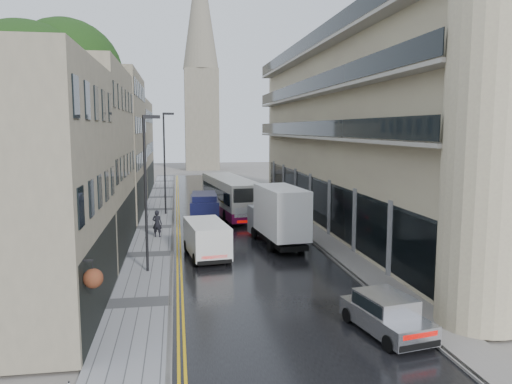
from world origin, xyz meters
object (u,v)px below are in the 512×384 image
object	(u,v)px
white_lorry	(270,221)
lamp_post_far	(165,164)
navy_van	(191,213)
cream_bus	(225,202)
pedestrian	(157,224)
white_van	(195,247)
lamp_post_near	(146,195)
tree_far	(78,143)
silver_hatchback	(390,331)
tree_near	(28,138)

from	to	relation	value
white_lorry	lamp_post_far	bearing A→B (deg)	108.56
navy_van	lamp_post_far	world-z (taller)	lamp_post_far
cream_bus	pedestrian	size ratio (longest dim) A/B	6.40
white_van	lamp_post_near	distance (m)	4.02
tree_far	white_lorry	size ratio (longest dim) A/B	1.71
navy_van	lamp_post_near	bearing A→B (deg)	-101.64
tree_far	silver_hatchback	xyz separation A→B (m)	(14.95, -28.06, -5.48)
silver_hatchback	lamp_post_far	bearing A→B (deg)	95.38
tree_near	navy_van	distance (m)	12.37
tree_far	lamp_post_far	distance (m)	7.23
white_lorry	lamp_post_far	xyz separation A→B (m)	(-6.52, 14.29, 2.51)
navy_van	pedestrian	bearing A→B (deg)	-136.68
white_van	navy_van	xyz separation A→B (m)	(0.08, 9.37, 0.26)
silver_hatchback	pedestrian	size ratio (longest dim) A/B	2.13
tree_far	white_lorry	xyz separation A→B (m)	(13.52, -14.05, -4.30)
white_van	lamp_post_near	world-z (taller)	lamp_post_near
white_van	navy_van	distance (m)	9.37
cream_bus	white_van	bearing A→B (deg)	-110.54
tree_near	white_van	world-z (taller)	tree_near
pedestrian	lamp_post_near	world-z (taller)	lamp_post_near
tree_near	cream_bus	world-z (taller)	tree_near
navy_van	silver_hatchback	bearing A→B (deg)	-71.77
white_van	pedestrian	world-z (taller)	white_van
white_van	white_lorry	bearing A→B (deg)	20.43
tree_near	silver_hatchback	distance (m)	22.31
white_van	tree_near	bearing A→B (deg)	152.46
cream_bus	white_lorry	bearing A→B (deg)	-87.92
tree_near	lamp_post_far	bearing A→B (deg)	61.13
silver_hatchback	pedestrian	bearing A→B (deg)	103.42
tree_near	cream_bus	xyz separation A→B (m)	(12.09, 9.08, -5.32)
pedestrian	lamp_post_near	xyz separation A→B (m)	(-0.21, -8.23, 3.07)
tree_near	cream_bus	bearing A→B (deg)	36.89
cream_bus	tree_near	bearing A→B (deg)	-150.74
pedestrian	lamp_post_near	bearing A→B (deg)	105.88
silver_hatchback	lamp_post_far	size ratio (longest dim) A/B	0.45
white_van	pedestrian	distance (m)	7.66
lamp_post_near	lamp_post_far	size ratio (longest dim) A/B	0.92
silver_hatchback	navy_van	size ratio (longest dim) A/B	0.75
silver_hatchback	white_van	xyz separation A→B (m)	(-6.02, 11.62, 0.34)
pedestrian	lamp_post_near	size ratio (longest dim) A/B	0.23
silver_hatchback	lamp_post_near	xyz separation A→B (m)	(-8.52, 10.70, 3.35)
tree_far	navy_van	size ratio (longest dim) A/B	2.39
tree_near	silver_hatchback	world-z (taller)	tree_near
tree_near	tree_far	world-z (taller)	tree_near
tree_near	pedestrian	distance (m)	9.90
white_van	lamp_post_far	xyz separation A→B (m)	(-1.92, 16.69, 3.35)
tree_near	lamp_post_near	distance (m)	8.50
white_lorry	navy_van	bearing A→B (deg)	117.00
white_lorry	white_van	world-z (taller)	white_lorry
white_lorry	white_van	size ratio (longest dim) A/B	1.54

